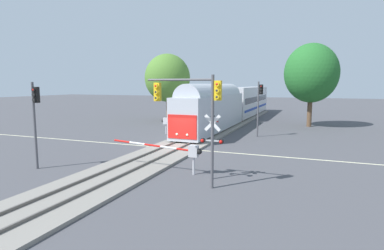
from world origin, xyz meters
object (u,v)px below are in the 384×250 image
crossing_signal_mast (212,139)px  traffic_signal_near_right (194,103)px  traffic_signal_far_side (259,100)px  oak_far_right (311,73)px  traffic_signal_near_left (35,111)px  crossing_gate_near (183,151)px  crossing_gate_far (173,122)px  oak_behind_train (167,78)px  commuter_train (234,103)px

crossing_signal_mast → traffic_signal_near_right: (-0.52, -1.56, 2.10)m
traffic_signal_far_side → traffic_signal_near_right: 17.38m
crossing_signal_mast → traffic_signal_far_side: traffic_signal_far_side is taller
oak_far_right → traffic_signal_near_left: bearing=-119.1°
crossing_gate_near → crossing_gate_far: bearing=117.0°
traffic_signal_near_right → oak_far_right: oak_far_right is taller
oak_far_right → oak_behind_train: bearing=-177.6°
crossing_signal_mast → oak_far_right: 27.20m
traffic_signal_far_side → commuter_train: bearing=115.6°
crossing_gate_near → traffic_signal_near_right: size_ratio=1.04×
oak_behind_train → oak_far_right: 19.78m
crossing_signal_mast → traffic_signal_near_left: (-11.13, -1.96, 1.38)m
oak_behind_train → traffic_signal_far_side: bearing=-33.0°
crossing_gate_near → traffic_signal_far_side: 15.63m
crossing_signal_mast → crossing_gate_far: (-9.00, 14.10, -0.94)m
crossing_signal_mast → traffic_signal_near_right: traffic_signal_near_right is taller
crossing_gate_near → crossing_signal_mast: (2.05, -0.49, 0.92)m
traffic_signal_near_left → traffic_signal_far_side: bearing=58.0°
crossing_gate_near → traffic_signal_far_side: (2.04, 15.32, 2.39)m
commuter_train → oak_far_right: size_ratio=3.84×
oak_behind_train → crossing_gate_far: bearing=-62.0°
crossing_gate_far → traffic_signal_far_side: 9.45m
oak_far_right → crossing_gate_near: bearing=-104.5°
commuter_train → oak_behind_train: (-9.54, -1.78, 3.54)m
traffic_signal_near_left → traffic_signal_near_right: bearing=2.2°
crossing_gate_near → traffic_signal_near_left: (-9.08, -2.44, 2.31)m
traffic_signal_far_side → oak_behind_train: (-15.09, 9.79, 2.51)m
traffic_signal_near_right → crossing_gate_near: bearing=126.7°
crossing_signal_mast → oak_far_right: size_ratio=0.36×
traffic_signal_near_right → commuter_train: bearing=99.9°
traffic_signal_far_side → oak_behind_train: size_ratio=0.58×
commuter_train → traffic_signal_near_right: bearing=-80.1°
traffic_signal_near_left → oak_behind_train: (-3.97, 27.55, 2.59)m
crossing_gate_far → traffic_signal_far_side: (8.98, 1.70, 2.40)m
traffic_signal_near_left → crossing_gate_near: bearing=15.1°
traffic_signal_far_side → crossing_gate_near: bearing=-97.6°
commuter_train → crossing_gate_far: (-3.44, -13.28, -1.37)m
commuter_train → oak_far_right: bearing=-5.3°
crossing_gate_near → crossing_signal_mast: size_ratio=1.60×
crossing_gate_far → oak_behind_train: size_ratio=0.66×
commuter_train → crossing_signal_mast: (5.56, -27.38, -0.43)m
traffic_signal_near_left → crossing_signal_mast: bearing=10.0°
crossing_signal_mast → crossing_gate_far: crossing_signal_mast is taller
crossing_gate_near → traffic_signal_far_side: bearing=82.4°
crossing_signal_mast → traffic_signal_far_side: size_ratio=0.68×
commuter_train → crossing_signal_mast: 27.94m
commuter_train → crossing_gate_near: bearing=-82.6°
crossing_signal_mast → oak_behind_train: oak_behind_train is taller
traffic_signal_far_side → crossing_gate_far: bearing=-169.3°
crossing_gate_near → traffic_signal_near_right: bearing=-53.3°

